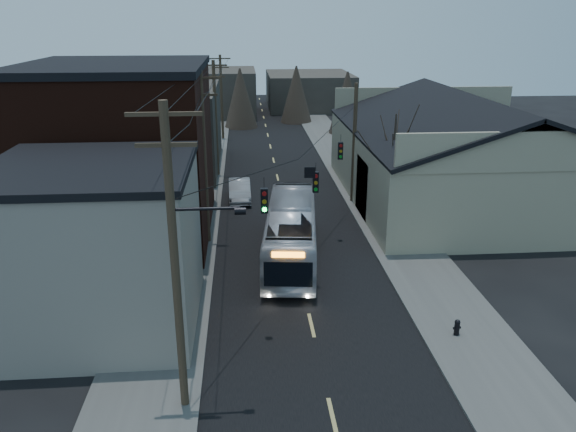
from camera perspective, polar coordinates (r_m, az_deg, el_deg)
name	(u,v)px	position (r m, az deg, el deg)	size (l,w,h in m)	color
road_surface	(279,184)	(45.25, -0.92, 3.26)	(9.00, 110.00, 0.02)	black
sidewalk_left	(198,185)	(45.31, -9.16, 3.09)	(4.00, 110.00, 0.12)	#474744
sidewalk_right	(359,182)	(46.09, 7.19, 3.47)	(4.00, 110.00, 0.12)	#474744
building_clapboard	(98,249)	(24.97, -18.78, -3.21)	(8.00, 8.00, 7.00)	gray
building_brick	(122,154)	(34.99, -16.52, 6.01)	(10.00, 12.00, 10.00)	black
building_left_far	(166,129)	(50.65, -12.30, 8.64)	(9.00, 14.00, 7.00)	#34302A
warehouse	(462,164)	(42.64, 17.30, 5.08)	(16.16, 20.60, 7.73)	gray
building_far_left	(219,92)	(79.01, -7.06, 12.36)	(10.00, 12.00, 6.00)	#34302A
building_far_right	(309,91)	(84.53, 2.13, 12.62)	(12.00, 14.00, 5.00)	#34302A
bare_tree	(393,172)	(35.78, 10.58, 4.46)	(0.40, 0.40, 7.20)	black
utility_lines	(238,139)	(38.28, -5.08, 7.79)	(11.24, 45.28, 10.50)	#382B1E
bus	(291,232)	(30.87, 0.32, -1.65)	(2.60, 11.10, 3.09)	#B0B3BC
parked_car	(240,190)	(41.31, -4.94, 2.63)	(1.55, 4.45, 1.47)	#95979C
fire_hydrant	(457,327)	(24.94, 16.80, -10.71)	(0.34, 0.24, 0.71)	black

